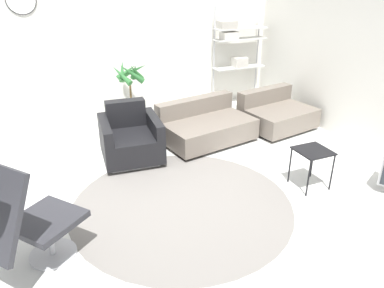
{
  "coord_description": "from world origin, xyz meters",
  "views": [
    {
      "loc": [
        -1.37,
        -3.6,
        2.47
      ],
      "look_at": [
        0.26,
        0.17,
        0.55
      ],
      "focal_mm": 35.0,
      "sensor_mm": 36.0,
      "label": 1
    }
  ],
  "objects_px": {
    "lounge_chair": "(10,211)",
    "shelf_unit": "(235,44)",
    "couch_second": "(276,115)",
    "potted_plant": "(131,95)",
    "armchair_red": "(131,140)",
    "side_table": "(313,155)",
    "couch_low": "(205,127)"
  },
  "relations": [
    {
      "from": "couch_second",
      "to": "potted_plant",
      "type": "relative_size",
      "value": 1.11
    },
    {
      "from": "armchair_red",
      "to": "shelf_unit",
      "type": "distance_m",
      "value": 3.07
    },
    {
      "from": "armchair_red",
      "to": "potted_plant",
      "type": "xyz_separation_m",
      "value": [
        0.39,
        1.36,
        0.21
      ]
    },
    {
      "from": "couch_low",
      "to": "potted_plant",
      "type": "xyz_separation_m",
      "value": [
        -0.85,
        1.22,
        0.27
      ]
    },
    {
      "from": "side_table",
      "to": "potted_plant",
      "type": "distance_m",
      "value": 3.33
    },
    {
      "from": "lounge_chair",
      "to": "side_table",
      "type": "relative_size",
      "value": 2.4
    },
    {
      "from": "couch_low",
      "to": "side_table",
      "type": "bearing_deg",
      "value": 98.64
    },
    {
      "from": "potted_plant",
      "to": "couch_low",
      "type": "bearing_deg",
      "value": -55.23
    },
    {
      "from": "lounge_chair",
      "to": "shelf_unit",
      "type": "height_order",
      "value": "shelf_unit"
    },
    {
      "from": "couch_low",
      "to": "couch_second",
      "type": "distance_m",
      "value": 1.33
    },
    {
      "from": "couch_low",
      "to": "potted_plant",
      "type": "distance_m",
      "value": 1.51
    },
    {
      "from": "lounge_chair",
      "to": "couch_second",
      "type": "height_order",
      "value": "lounge_chair"
    },
    {
      "from": "lounge_chair",
      "to": "side_table",
      "type": "distance_m",
      "value": 3.33
    },
    {
      "from": "side_table",
      "to": "shelf_unit",
      "type": "distance_m",
      "value": 3.31
    },
    {
      "from": "shelf_unit",
      "to": "side_table",
      "type": "bearing_deg",
      "value": -101.89
    },
    {
      "from": "lounge_chair",
      "to": "armchair_red",
      "type": "relative_size",
      "value": 1.31
    },
    {
      "from": "couch_low",
      "to": "shelf_unit",
      "type": "relative_size",
      "value": 0.8
    },
    {
      "from": "lounge_chair",
      "to": "couch_low",
      "type": "distance_m",
      "value": 3.4
    },
    {
      "from": "lounge_chair",
      "to": "potted_plant",
      "type": "distance_m",
      "value": 3.73
    },
    {
      "from": "armchair_red",
      "to": "couch_low",
      "type": "bearing_deg",
      "value": -168.86
    },
    {
      "from": "couch_low",
      "to": "couch_second",
      "type": "xyz_separation_m",
      "value": [
        1.33,
        0.01,
        0.0
      ]
    },
    {
      "from": "armchair_red",
      "to": "side_table",
      "type": "xyz_separation_m",
      "value": [
        1.84,
        -1.63,
        0.15
      ]
    },
    {
      "from": "armchair_red",
      "to": "couch_second",
      "type": "distance_m",
      "value": 2.57
    },
    {
      "from": "couch_second",
      "to": "shelf_unit",
      "type": "distance_m",
      "value": 1.69
    },
    {
      "from": "couch_second",
      "to": "side_table",
      "type": "relative_size",
      "value": 2.5
    },
    {
      "from": "armchair_red",
      "to": "shelf_unit",
      "type": "xyz_separation_m",
      "value": [
        2.5,
        1.52,
        0.91
      ]
    },
    {
      "from": "lounge_chair",
      "to": "shelf_unit",
      "type": "xyz_separation_m",
      "value": [
        3.97,
        3.4,
        0.51
      ]
    },
    {
      "from": "couch_low",
      "to": "shelf_unit",
      "type": "height_order",
      "value": "shelf_unit"
    },
    {
      "from": "couch_low",
      "to": "potted_plant",
      "type": "height_order",
      "value": "potted_plant"
    },
    {
      "from": "couch_second",
      "to": "side_table",
      "type": "xyz_separation_m",
      "value": [
        -0.73,
        -1.78,
        0.2
      ]
    },
    {
      "from": "couch_second",
      "to": "potted_plant",
      "type": "height_order",
      "value": "potted_plant"
    },
    {
      "from": "shelf_unit",
      "to": "potted_plant",
      "type": "bearing_deg",
      "value": -175.55
    }
  ]
}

